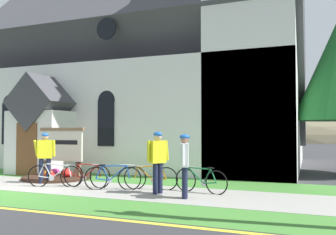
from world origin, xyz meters
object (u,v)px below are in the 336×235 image
bicycle_black (201,180)px  cyclist_in_blue_jersey (45,153)px  bicycle_yellow (151,177)px  bicycle_green (112,178)px  bicycle_orange (86,175)px  cyclist_in_yellow_jersey (158,157)px  bicycle_silver (54,175)px  cyclist_in_green_jersey (185,161)px  church_sign (62,146)px

bicycle_black → cyclist_in_blue_jersey: 5.49m
bicycle_yellow → cyclist_in_blue_jersey: size_ratio=0.98×
cyclist_in_blue_jersey → bicycle_green: bearing=-6.5°
bicycle_orange → cyclist_in_blue_jersey: cyclist_in_blue_jersey is taller
bicycle_yellow → cyclist_in_yellow_jersey: bearing=-51.1°
bicycle_silver → cyclist_in_yellow_jersey: 3.63m
cyclist_in_yellow_jersey → cyclist_in_green_jersey: size_ratio=1.04×
bicycle_silver → bicycle_green: (2.02, 0.17, 0.01)m
bicycle_green → cyclist_in_blue_jersey: bearing=173.5°
cyclist_in_green_jersey → cyclist_in_blue_jersey: bearing=171.1°
bicycle_yellow → cyclist_in_green_jersey: (1.42, -0.98, 0.64)m
bicycle_yellow → cyclist_in_green_jersey: bearing=-34.6°
church_sign → bicycle_green: size_ratio=1.19×
bicycle_black → bicycle_orange: bicycle_orange is taller
bicycle_silver → bicycle_green: size_ratio=1.03×
bicycle_silver → church_sign: bearing=121.9°
bicycle_yellow → bicycle_black: (1.58, 0.03, -0.01)m
bicycle_black → church_sign: bearing=168.6°
cyclist_in_yellow_jersey → cyclist_in_green_jersey: (0.94, -0.38, -0.05)m
cyclist_in_green_jersey → church_sign: bearing=158.9°
church_sign → bicycle_silver: church_sign is taller
bicycle_green → cyclist_in_blue_jersey: 2.90m
church_sign → cyclist_in_green_jersey: 6.06m
bicycle_green → cyclist_in_green_jersey: (2.49, -0.51, 0.63)m
church_sign → cyclist_in_blue_jersey: 1.41m
bicycle_silver → cyclist_in_yellow_jersey: size_ratio=0.97×
bicycle_green → cyclist_in_blue_jersey: (-2.81, 0.32, 0.64)m
bicycle_silver → bicycle_green: bicycle_silver is taller
church_sign → bicycle_silver: (1.14, -1.84, -0.86)m
cyclist_in_green_jersey → cyclist_in_blue_jersey: 5.36m
bicycle_silver → cyclist_in_blue_jersey: bearing=148.1°
church_sign → bicycle_green: bearing=-27.8°
cyclist_in_yellow_jersey → cyclist_in_green_jersey: bearing=-22.2°
bicycle_green → bicycle_orange: (-1.05, 0.18, 0.01)m
cyclist_in_yellow_jersey → cyclist_in_blue_jersey: (-4.36, 0.45, -0.04)m
bicycle_yellow → cyclist_in_blue_jersey: bearing=-177.8°
bicycle_yellow → cyclist_in_blue_jersey: (-3.87, -0.15, 0.65)m
bicycle_green → bicycle_black: 2.69m
bicycle_green → cyclist_in_yellow_jersey: bearing=-4.8°
bicycle_green → cyclist_in_green_jersey: 2.62m
cyclist_in_yellow_jersey → cyclist_in_blue_jersey: size_ratio=1.03×
bicycle_orange → cyclist_in_green_jersey: bearing=-11.1°
bicycle_black → bicycle_green: bearing=-169.3°
bicycle_yellow → bicycle_black: size_ratio=1.01×
cyclist_in_yellow_jersey → cyclist_in_blue_jersey: 4.38m
bicycle_silver → cyclist_in_blue_jersey: (-0.79, 0.49, 0.65)m
church_sign → cyclist_in_green_jersey: (5.65, -2.18, -0.21)m
church_sign → cyclist_in_yellow_jersey: bearing=-20.9°
bicycle_orange → bicycle_silver: bearing=-159.9°
bicycle_silver → bicycle_black: size_ratio=1.02×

